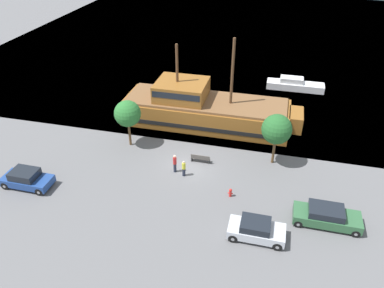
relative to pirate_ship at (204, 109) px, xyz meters
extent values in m
plane|color=#5B5B5E|center=(0.41, -8.42, -1.68)|extent=(160.00, 160.00, 0.00)
plane|color=slate|center=(0.41, 35.58, -1.68)|extent=(80.00, 80.00, 0.00)
cube|color=brown|center=(0.23, 0.00, -0.44)|extent=(17.77, 5.71, 2.48)
cube|color=black|center=(0.23, 0.00, -0.81)|extent=(17.41, 5.79, 0.45)
cube|color=brown|center=(9.71, 0.00, -0.07)|extent=(1.40, 3.14, 1.74)
cube|color=brown|center=(0.23, 0.00, 0.93)|extent=(17.06, 5.25, 0.25)
cube|color=brown|center=(-2.44, 0.00, 1.97)|extent=(5.33, 4.57, 1.83)
cube|color=black|center=(-2.44, 0.00, 2.24)|extent=(5.06, 4.63, 0.66)
cylinder|color=#4C331E|center=(2.89, 0.00, 4.50)|extent=(0.28, 0.28, 6.90)
cylinder|color=#4C331E|center=(-2.88, 0.00, 3.98)|extent=(0.28, 0.28, 5.86)
cube|color=silver|center=(9.66, 11.49, -1.23)|extent=(7.23, 1.88, 0.89)
cube|color=silver|center=(9.11, 11.49, -0.45)|extent=(2.89, 1.46, 0.68)
cube|color=black|center=(9.98, 11.49, -0.45)|extent=(0.12, 1.31, 0.54)
cube|color=#2D5B38|center=(12.34, -12.94, -1.09)|extent=(4.92, 1.95, 0.71)
cube|color=black|center=(12.20, -12.94, -0.45)|extent=(2.56, 1.75, 0.56)
cylinder|color=black|center=(14.37, -13.82, -1.37)|extent=(0.62, 0.22, 0.62)
cylinder|color=gray|center=(14.37, -13.82, -1.37)|extent=(0.24, 0.25, 0.24)
cylinder|color=black|center=(14.37, -12.05, -1.37)|extent=(0.62, 0.22, 0.62)
cylinder|color=gray|center=(14.37, -12.05, -1.37)|extent=(0.24, 0.25, 0.24)
cylinder|color=black|center=(10.32, -13.82, -1.37)|extent=(0.62, 0.22, 0.62)
cylinder|color=gray|center=(10.32, -13.82, -1.37)|extent=(0.24, 0.25, 0.24)
cylinder|color=black|center=(10.32, -12.05, -1.37)|extent=(0.62, 0.22, 0.62)
cylinder|color=gray|center=(10.32, -12.05, -1.37)|extent=(0.24, 0.25, 0.24)
cube|color=#B7BCC6|center=(7.38, -15.60, -1.09)|extent=(4.06, 1.88, 0.68)
cube|color=black|center=(7.26, -15.60, -0.47)|extent=(2.11, 1.69, 0.55)
cylinder|color=black|center=(8.94, -16.45, -1.34)|extent=(0.68, 0.22, 0.68)
cylinder|color=gray|center=(8.94, -16.45, -1.34)|extent=(0.26, 0.25, 0.26)
cylinder|color=black|center=(8.94, -14.75, -1.34)|extent=(0.68, 0.22, 0.68)
cylinder|color=gray|center=(8.94, -14.75, -1.34)|extent=(0.26, 0.25, 0.26)
cylinder|color=black|center=(5.82, -16.45, -1.34)|extent=(0.68, 0.22, 0.68)
cylinder|color=gray|center=(5.82, -16.45, -1.34)|extent=(0.26, 0.25, 0.26)
cylinder|color=black|center=(5.82, -14.75, -1.34)|extent=(0.68, 0.22, 0.68)
cylinder|color=gray|center=(5.82, -14.75, -1.34)|extent=(0.26, 0.25, 0.26)
cube|color=navy|center=(-12.11, -14.42, -1.10)|extent=(4.22, 1.90, 0.64)
cube|color=black|center=(-12.23, -14.42, -0.46)|extent=(2.19, 1.71, 0.65)
cylinder|color=black|center=(-10.48, -15.28, -1.33)|extent=(0.69, 0.22, 0.69)
cylinder|color=gray|center=(-10.48, -15.28, -1.33)|extent=(0.26, 0.25, 0.26)
cylinder|color=black|center=(-10.48, -13.56, -1.33)|extent=(0.69, 0.22, 0.69)
cylinder|color=gray|center=(-10.48, -13.56, -1.33)|extent=(0.26, 0.25, 0.26)
cylinder|color=black|center=(-13.73, -15.28, -1.33)|extent=(0.69, 0.22, 0.69)
cylinder|color=gray|center=(-13.73, -15.28, -1.33)|extent=(0.26, 0.25, 0.26)
cylinder|color=black|center=(-13.73, -13.56, -1.33)|extent=(0.69, 0.22, 0.69)
cylinder|color=gray|center=(-13.73, -13.56, -1.33)|extent=(0.26, 0.25, 0.26)
cylinder|color=red|center=(4.86, -11.59, -1.40)|extent=(0.22, 0.22, 0.56)
sphere|color=red|center=(4.86, -11.59, -1.04)|extent=(0.25, 0.25, 0.25)
cylinder|color=red|center=(4.70, -11.59, -1.37)|extent=(0.10, 0.09, 0.09)
cylinder|color=red|center=(5.02, -11.59, -1.37)|extent=(0.10, 0.09, 0.09)
cube|color=#4C4742|center=(1.39, -7.40, -1.25)|extent=(1.77, 0.45, 0.05)
cube|color=#4C4742|center=(1.39, -7.60, -1.03)|extent=(1.77, 0.06, 0.40)
cube|color=#2D2D2D|center=(0.56, -7.40, -1.48)|extent=(0.12, 0.36, 0.40)
cube|color=#2D2D2D|center=(2.21, -7.40, -1.48)|extent=(0.12, 0.36, 0.40)
cylinder|color=#232838|center=(-0.50, -9.45, -1.24)|extent=(0.27, 0.27, 0.88)
cylinder|color=#B22323|center=(-0.50, -9.45, -0.46)|extent=(0.32, 0.32, 0.68)
sphere|color=beige|center=(-0.50, -9.45, 0.00)|extent=(0.24, 0.24, 0.24)
cylinder|color=#232838|center=(0.42, -9.81, -1.30)|extent=(0.27, 0.27, 0.76)
cylinder|color=gold|center=(0.42, -9.81, -0.63)|extent=(0.32, 0.32, 0.58)
sphere|color=beige|center=(0.42, -9.81, -0.23)|extent=(0.21, 0.21, 0.21)
cylinder|color=brown|center=(-6.09, -6.20, -0.46)|extent=(0.24, 0.24, 2.43)
sphere|color=#286B2D|center=(-6.09, -6.20, 1.84)|extent=(2.56, 2.56, 2.56)
cylinder|color=brown|center=(7.90, -5.87, -0.46)|extent=(0.24, 0.24, 2.44)
sphere|color=#235B28|center=(7.90, -5.87, 1.91)|extent=(2.71, 2.71, 2.71)
camera|label=1|loc=(7.53, -35.31, 18.69)|focal=35.00mm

